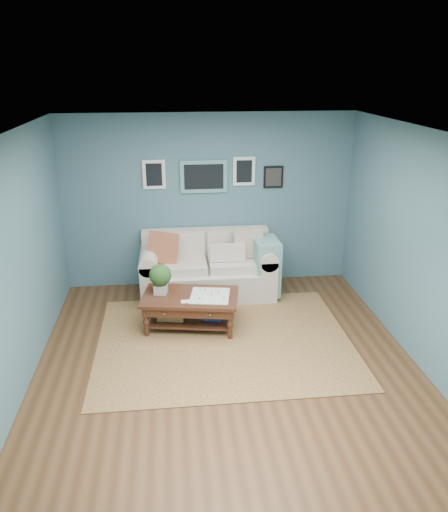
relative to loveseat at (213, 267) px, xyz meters
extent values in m
plane|color=brown|center=(-0.02, -2.03, -0.43)|extent=(5.00, 5.00, 0.00)
plane|color=white|center=(-0.02, -2.03, 2.27)|extent=(5.00, 5.00, 0.00)
cube|color=#436E78|center=(-0.02, 0.47, 0.92)|extent=(4.50, 0.02, 2.70)
cube|color=#436E78|center=(-0.02, -4.53, 0.92)|extent=(4.50, 0.02, 2.70)
cube|color=#436E78|center=(-2.27, -2.03, 0.92)|extent=(0.02, 5.00, 2.70)
cube|color=#436E78|center=(2.23, -2.03, 0.92)|extent=(0.02, 5.00, 2.70)
cube|color=#5D979C|center=(-0.09, 0.45, 1.32)|extent=(0.72, 0.03, 0.50)
cube|color=black|center=(-0.09, 0.43, 1.32)|extent=(0.60, 0.01, 0.38)
cube|color=white|center=(-0.84, 0.45, 1.37)|extent=(0.34, 0.03, 0.44)
cube|color=white|center=(0.53, 0.45, 1.39)|extent=(0.34, 0.03, 0.44)
cube|color=black|center=(0.99, 0.45, 1.29)|extent=(0.30, 0.03, 0.34)
cube|color=brown|center=(0.01, -1.47, -0.43)|extent=(3.23, 2.59, 0.01)
cube|color=beige|center=(-0.09, -0.04, -0.21)|extent=(1.50, 0.93, 0.44)
cube|color=beige|center=(-0.09, 0.32, 0.26)|extent=(1.97, 0.23, 0.51)
cube|color=beige|center=(-0.97, -0.04, -0.11)|extent=(0.25, 0.93, 0.66)
cube|color=beige|center=(0.79, -0.04, -0.11)|extent=(0.25, 0.93, 0.66)
cylinder|color=beige|center=(-0.97, -0.04, 0.22)|extent=(0.27, 0.93, 0.27)
cylinder|color=beige|center=(0.79, -0.04, 0.22)|extent=(0.27, 0.93, 0.27)
cube|color=beige|center=(-0.49, -0.10, 0.08)|extent=(0.76, 0.59, 0.14)
cube|color=beige|center=(0.31, -0.10, 0.08)|extent=(0.76, 0.59, 0.14)
cube|color=beige|center=(-0.49, 0.19, 0.34)|extent=(0.76, 0.13, 0.38)
cube|color=beige|center=(0.31, 0.19, 0.34)|extent=(0.76, 0.13, 0.38)
cube|color=#BF4C36|center=(-0.75, -0.09, 0.38)|extent=(0.51, 0.18, 0.50)
cube|color=beige|center=(0.54, -0.02, 0.38)|extent=(0.50, 0.19, 0.49)
cube|color=beige|center=(0.21, -0.14, 0.29)|extent=(0.53, 0.13, 0.25)
cube|color=#70A59B|center=(0.79, -0.17, 0.05)|extent=(0.36, 0.58, 0.85)
cube|color=#32180E|center=(-0.40, -1.06, 0.02)|extent=(1.37, 0.95, 0.04)
cube|color=#32180E|center=(-0.40, -1.06, -0.06)|extent=(1.28, 0.85, 0.13)
cube|color=#32180E|center=(-0.40, -1.06, -0.31)|extent=(1.15, 0.73, 0.03)
sphere|color=gold|center=(-0.75, -1.34, -0.06)|extent=(0.03, 0.03, 0.03)
sphere|color=gold|center=(-0.17, -1.44, -0.06)|extent=(0.03, 0.03, 0.03)
cylinder|color=#32180E|center=(-0.99, -1.24, -0.22)|extent=(0.06, 0.06, 0.43)
cylinder|color=#32180E|center=(0.09, -1.43, -0.22)|extent=(0.06, 0.06, 0.43)
cylinder|color=#32180E|center=(-0.89, -0.68, -0.22)|extent=(0.06, 0.06, 0.43)
cylinder|color=#32180E|center=(0.19, -0.87, -0.22)|extent=(0.06, 0.06, 0.43)
cube|color=beige|center=(-0.79, -0.93, 0.10)|extent=(0.20, 0.20, 0.13)
sphere|color=#274A1B|center=(-0.79, -0.93, 0.30)|extent=(0.30, 0.30, 0.30)
cube|color=white|center=(-0.14, -1.10, 0.04)|extent=(0.59, 0.59, 0.01)
cube|color=#AD7448|center=(-0.66, -1.01, -0.20)|extent=(0.40, 0.31, 0.21)
cube|color=#254093|center=(-0.11, -1.09, -0.24)|extent=(0.28, 0.23, 0.12)
camera|label=1|loc=(-0.62, -7.07, 2.90)|focal=35.00mm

